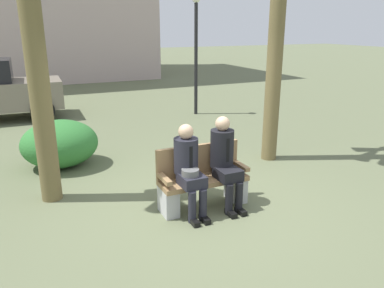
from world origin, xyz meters
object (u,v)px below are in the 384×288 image
Objects in this scene: seated_man_left at (189,166)px; street_lamp at (196,42)px; shrub_near_bench at (60,144)px; park_bench at (202,181)px; seated_man_right at (225,158)px.

seated_man_left is 6.48m from street_lamp.
seated_man_left is 0.91× the size of shrub_near_bench.
park_bench is 0.43m from seated_man_left.
street_lamp is at bearing 63.89° from seated_man_left.
park_bench is 0.48m from seated_man_right.
park_bench is 3.11m from shrub_near_bench.
seated_man_right is at bearing -20.77° from park_bench.
shrub_near_bench is at bearing 117.52° from seated_man_left.
park_bench is at bearing -114.37° from street_lamp.
street_lamp is at bearing 65.63° from park_bench.
seated_man_right is at bearing -53.76° from shrub_near_bench.
seated_man_right is 0.39× the size of street_lamp.
seated_man_left is at bearing -62.48° from shrub_near_bench.
shrub_near_bench is (-1.42, 2.73, -0.27)m from seated_man_left.
park_bench is at bearing -57.01° from shrub_near_bench.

